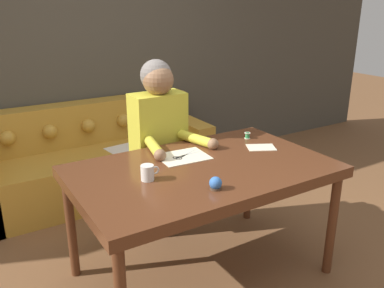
# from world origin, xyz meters

# --- Properties ---
(ground_plane) EXTENTS (16.00, 16.00, 0.00)m
(ground_plane) POSITION_xyz_m (0.00, 0.00, 0.00)
(ground_plane) COLOR brown
(wall_back) EXTENTS (8.00, 0.06, 2.60)m
(wall_back) POSITION_xyz_m (0.00, 2.02, 1.30)
(wall_back) COLOR #474238
(wall_back) RESTS_ON ground_plane
(dining_table) EXTENTS (1.59, 0.98, 0.78)m
(dining_table) POSITION_xyz_m (0.09, 0.04, 0.71)
(dining_table) COLOR #562D19
(dining_table) RESTS_ON ground_plane
(couch) EXTENTS (2.16, 0.78, 0.84)m
(couch) POSITION_xyz_m (-0.10, 1.62, 0.31)
(couch) COLOR #B7842D
(couch) RESTS_ON ground_plane
(person) EXTENTS (0.49, 0.60, 1.36)m
(person) POSITION_xyz_m (0.12, 0.68, 0.71)
(person) COLOR #33281E
(person) RESTS_ON ground_plane
(pattern_paper_main) EXTENTS (0.33, 0.27, 0.00)m
(pattern_paper_main) POSITION_xyz_m (0.07, 0.25, 0.78)
(pattern_paper_main) COLOR beige
(pattern_paper_main) RESTS_ON dining_table
(pattern_paper_offcut) EXTENTS (0.23, 0.21, 0.00)m
(pattern_paper_offcut) POSITION_xyz_m (0.62, 0.12, 0.78)
(pattern_paper_offcut) COLOR beige
(pattern_paper_offcut) RESTS_ON dining_table
(scissors) EXTENTS (0.22, 0.11, 0.01)m
(scissors) POSITION_xyz_m (0.07, 0.25, 0.78)
(scissors) COLOR silver
(scissors) RESTS_ON dining_table
(mug) EXTENTS (0.11, 0.08, 0.09)m
(mug) POSITION_xyz_m (-0.28, 0.04, 0.83)
(mug) COLOR silver
(mug) RESTS_ON dining_table
(thread_spool) EXTENTS (0.04, 0.04, 0.05)m
(thread_spool) POSITION_xyz_m (0.67, 0.33, 0.80)
(thread_spool) COLOR #338C4C
(thread_spool) RESTS_ON dining_table
(pin_cushion) EXTENTS (0.07, 0.07, 0.07)m
(pin_cushion) POSITION_xyz_m (-0.02, -0.26, 0.81)
(pin_cushion) COLOR #4C3828
(pin_cushion) RESTS_ON dining_table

